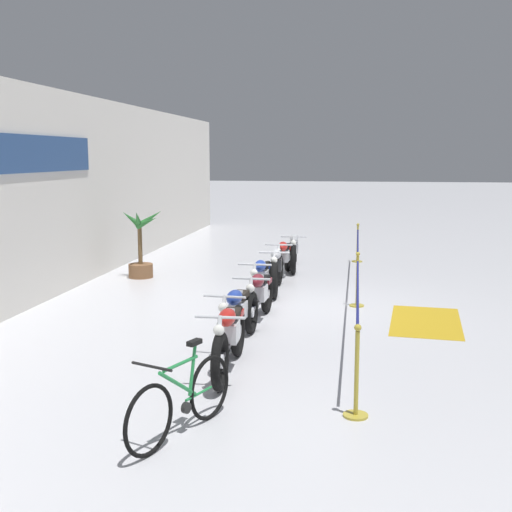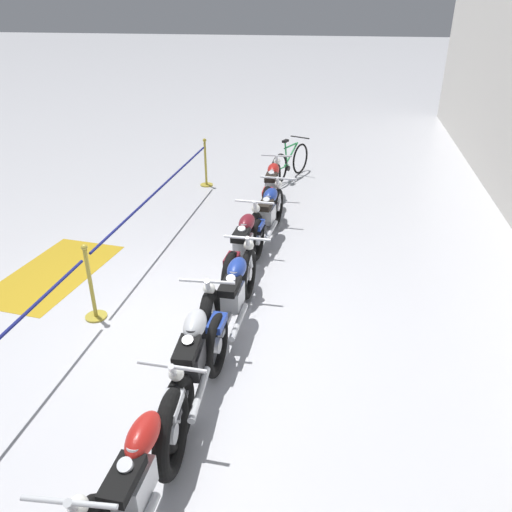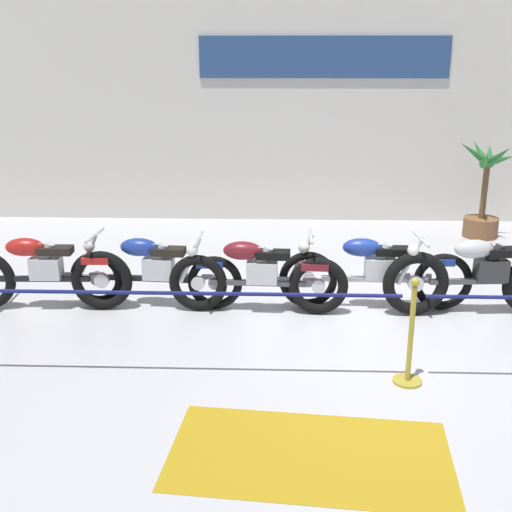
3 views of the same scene
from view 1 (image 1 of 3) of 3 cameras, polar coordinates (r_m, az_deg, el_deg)
name	(u,v)px [view 1 (image 1 of 3)]	position (r m, az deg, el deg)	size (l,w,h in m)	color
ground_plane	(300,305)	(12.44, 3.90, -4.39)	(120.00, 120.00, 0.00)	silver
back_wall	(46,194)	(13.57, -18.19, 5.28)	(28.00, 0.29, 4.20)	silver
motorcycle_red_0	(229,338)	(8.59, -2.39, -7.27)	(2.15, 0.62, 0.95)	black
motorcycle_blue_1	(237,314)	(9.87, -1.69, -5.17)	(2.15, 0.62, 0.91)	black
motorcycle_maroon_2	(259,297)	(11.06, 0.28, -3.63)	(2.15, 0.62, 0.93)	black
motorcycle_blue_3	(261,280)	(12.45, 0.48, -2.14)	(2.33, 0.62, 0.93)	black
motorcycle_silver_4	(276,269)	(13.68, 1.80, -1.12)	(2.46, 0.62, 0.97)	black
motorcycle_red_5	(284,259)	(15.06, 2.46, -0.27)	(2.40, 0.62, 0.93)	black
motorcycle_silver_6	(294,251)	(16.35, 3.38, 0.49)	(2.38, 0.62, 0.95)	black
bicycle	(182,400)	(6.77, -6.63, -12.63)	(1.63, 0.73, 0.96)	black
potted_palm_left_of_row	(141,248)	(15.33, -10.21, 0.69)	(1.00, 0.96, 1.66)	brown
stanchion_far_left	(358,283)	(10.91, 9.01, -2.40)	(10.61, 0.28, 1.05)	gold
stanchion_mid_left	(357,288)	(12.42, 8.98, -2.82)	(0.28, 0.28, 1.05)	gold
stanchion_mid_right	(357,249)	(17.59, 9.00, 0.64)	(0.28, 0.28, 1.05)	gold
floor_banner	(426,321)	(11.60, 14.85, -5.64)	(2.20, 1.18, 0.01)	#B78E19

